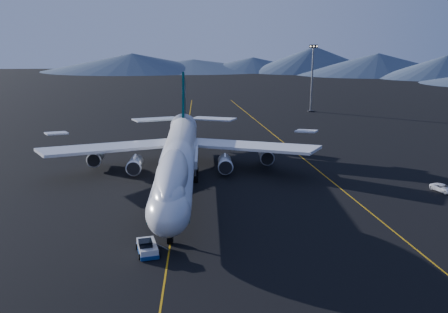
{
  "coord_description": "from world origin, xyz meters",
  "views": [
    {
      "loc": [
        5.33,
        -94.41,
        31.98
      ],
      "look_at": [
        9.0,
        -0.02,
        6.0
      ],
      "focal_mm": 40.0,
      "sensor_mm": 36.0,
      "label": 1
    }
  ],
  "objects_px": {
    "boeing_747": "(178,158)",
    "pushback_tug": "(147,249)",
    "floodlight_mast": "(312,78)",
    "service_van": "(443,188)"
  },
  "relations": [
    {
      "from": "boeing_747",
      "to": "pushback_tug",
      "type": "distance_m",
      "value": 30.12
    },
    {
      "from": "boeing_747",
      "to": "pushback_tug",
      "type": "xyz_separation_m",
      "value": [
        -3.0,
        -29.53,
        -5.11
      ]
    },
    {
      "from": "pushback_tug",
      "to": "floodlight_mast",
      "type": "distance_m",
      "value": 121.23
    },
    {
      "from": "pushback_tug",
      "to": "boeing_747",
      "type": "bearing_deg",
      "value": 70.07
    },
    {
      "from": "boeing_747",
      "to": "pushback_tug",
      "type": "height_order",
      "value": "boeing_747"
    },
    {
      "from": "floodlight_mast",
      "to": "service_van",
      "type": "bearing_deg",
      "value": -85.06
    },
    {
      "from": "service_van",
      "to": "floodlight_mast",
      "type": "distance_m",
      "value": 88.24
    },
    {
      "from": "floodlight_mast",
      "to": "boeing_747",
      "type": "bearing_deg",
      "value": -117.95
    },
    {
      "from": "pushback_tug",
      "to": "service_van",
      "type": "bearing_deg",
      "value": 10.04
    },
    {
      "from": "service_van",
      "to": "floodlight_mast",
      "type": "bearing_deg",
      "value": 69.06
    }
  ]
}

